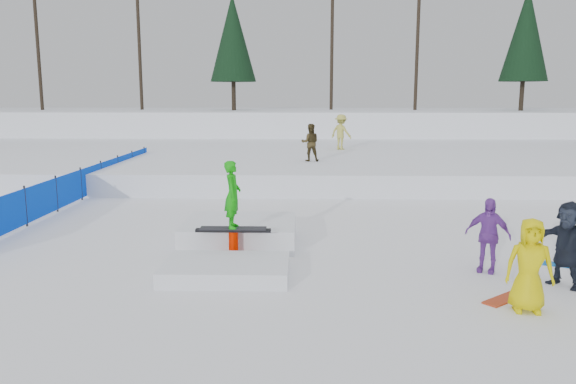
{
  "coord_description": "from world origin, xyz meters",
  "views": [
    {
      "loc": [
        0.84,
        -11.63,
        3.46
      ],
      "look_at": [
        0.5,
        2.0,
        1.1
      ],
      "focal_mm": 35.0,
      "sensor_mm": 36.0,
      "label": 1
    }
  ],
  "objects_px": {
    "safety_fence": "(81,184)",
    "spectator_yellow": "(530,265)",
    "walker_olive": "(310,143)",
    "spectator_purple": "(488,235)",
    "walker_ygreen": "(341,132)",
    "spectator_dark": "(567,244)",
    "jib_rail_feature": "(237,238)"
  },
  "relations": [
    {
      "from": "safety_fence",
      "to": "spectator_yellow",
      "type": "xyz_separation_m",
      "value": [
        11.0,
        -9.48,
        0.22
      ]
    },
    {
      "from": "safety_fence",
      "to": "spectator_dark",
      "type": "height_order",
      "value": "spectator_dark"
    },
    {
      "from": "spectator_yellow",
      "to": "spectator_dark",
      "type": "height_order",
      "value": "spectator_dark"
    },
    {
      "from": "walker_ygreen",
      "to": "safety_fence",
      "type": "bearing_deg",
      "value": 83.02
    },
    {
      "from": "safety_fence",
      "to": "spectator_yellow",
      "type": "distance_m",
      "value": 14.53
    },
    {
      "from": "safety_fence",
      "to": "spectator_dark",
      "type": "distance_m",
      "value": 14.7
    },
    {
      "from": "walker_olive",
      "to": "spectator_dark",
      "type": "relative_size",
      "value": 0.96
    },
    {
      "from": "safety_fence",
      "to": "spectator_yellow",
      "type": "height_order",
      "value": "spectator_yellow"
    },
    {
      "from": "walker_olive",
      "to": "spectator_yellow",
      "type": "distance_m",
      "value": 14.47
    },
    {
      "from": "walker_olive",
      "to": "spectator_dark",
      "type": "distance_m",
      "value": 13.61
    },
    {
      "from": "walker_ygreen",
      "to": "spectator_dark",
      "type": "relative_size",
      "value": 1.09
    },
    {
      "from": "safety_fence",
      "to": "spectator_purple",
      "type": "xyz_separation_m",
      "value": [
        11.0,
        -7.43,
        0.2
      ]
    },
    {
      "from": "spectator_purple",
      "to": "spectator_yellow",
      "type": "relative_size",
      "value": 0.97
    },
    {
      "from": "walker_olive",
      "to": "spectator_yellow",
      "type": "bearing_deg",
      "value": 101.26
    },
    {
      "from": "spectator_purple",
      "to": "spectator_yellow",
      "type": "bearing_deg",
      "value": -60.32
    },
    {
      "from": "spectator_dark",
      "to": "spectator_yellow",
      "type": "bearing_deg",
      "value": -81.03
    },
    {
      "from": "spectator_purple",
      "to": "spectator_dark",
      "type": "xyz_separation_m",
      "value": [
        1.16,
        -0.83,
        0.05
      ]
    },
    {
      "from": "spectator_yellow",
      "to": "jib_rail_feature",
      "type": "distance_m",
      "value": 6.14
    },
    {
      "from": "spectator_dark",
      "to": "jib_rail_feature",
      "type": "height_order",
      "value": "jib_rail_feature"
    },
    {
      "from": "walker_olive",
      "to": "walker_ygreen",
      "type": "height_order",
      "value": "walker_ygreen"
    },
    {
      "from": "walker_olive",
      "to": "safety_fence",
      "type": "bearing_deg",
      "value": 28.76
    },
    {
      "from": "spectator_purple",
      "to": "safety_fence",
      "type": "bearing_deg",
      "value": 175.64
    },
    {
      "from": "safety_fence",
      "to": "walker_ygreen",
      "type": "relative_size",
      "value": 9.25
    },
    {
      "from": "walker_ygreen",
      "to": "spectator_dark",
      "type": "distance_m",
      "value": 18.06
    },
    {
      "from": "walker_olive",
      "to": "jib_rail_feature",
      "type": "height_order",
      "value": "walker_olive"
    },
    {
      "from": "walker_ygreen",
      "to": "spectator_dark",
      "type": "xyz_separation_m",
      "value": [
        2.89,
        -17.81,
        -0.87
      ]
    },
    {
      "from": "safety_fence",
      "to": "walker_ygreen",
      "type": "bearing_deg",
      "value": 45.86
    },
    {
      "from": "safety_fence",
      "to": "jib_rail_feature",
      "type": "bearing_deg",
      "value": -46.05
    },
    {
      "from": "spectator_purple",
      "to": "jib_rail_feature",
      "type": "height_order",
      "value": "jib_rail_feature"
    },
    {
      "from": "spectator_yellow",
      "to": "safety_fence",
      "type": "bearing_deg",
      "value": 148.1
    },
    {
      "from": "jib_rail_feature",
      "to": "safety_fence",
      "type": "bearing_deg",
      "value": 133.95
    },
    {
      "from": "spectator_purple",
      "to": "walker_ygreen",
      "type": "bearing_deg",
      "value": 125.5
    }
  ]
}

